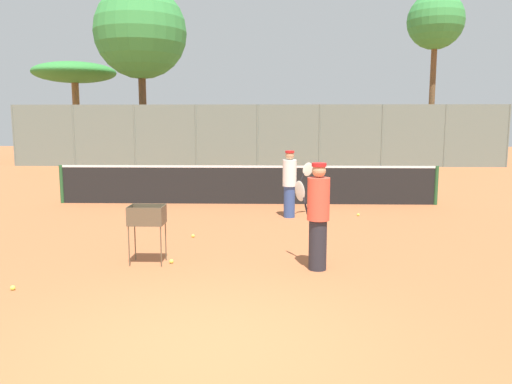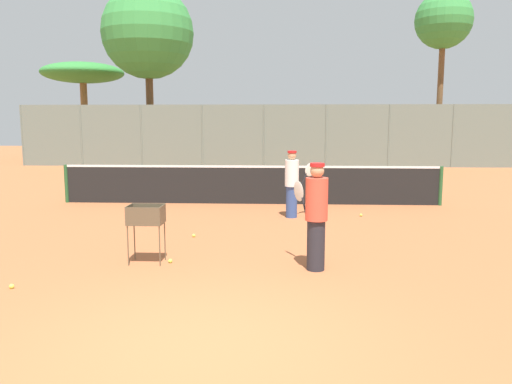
# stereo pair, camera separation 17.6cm
# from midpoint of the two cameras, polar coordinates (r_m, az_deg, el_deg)

# --- Properties ---
(ground_plane) EXTENTS (80.00, 80.00, 0.00)m
(ground_plane) POSITION_cam_midpoint_polar(r_m,az_deg,el_deg) (5.36, -5.60, -17.24)
(ground_plane) COLOR #B26038
(tennis_net) EXTENTS (10.49, 0.10, 1.07)m
(tennis_net) POSITION_cam_midpoint_polar(r_m,az_deg,el_deg) (13.80, -0.30, 0.93)
(tennis_net) COLOR #26592D
(tennis_net) RESTS_ON ground_plane
(back_fence) EXTENTS (24.82, 0.08, 3.09)m
(back_fence) POSITION_cam_midpoint_polar(r_m,az_deg,el_deg) (25.04, 1.09, 6.44)
(back_fence) COLOR slate
(back_fence) RESTS_ON ground_plane
(tree_0) EXTENTS (2.94, 2.94, 8.94)m
(tree_0) POSITION_cam_midpoint_polar(r_m,az_deg,el_deg) (29.07, 20.82, 17.71)
(tree_0) COLOR brown
(tree_0) RESTS_ON ground_plane
(tree_1) EXTENTS (5.00, 5.00, 5.85)m
(tree_1) POSITION_cam_midpoint_polar(r_m,az_deg,el_deg) (33.35, -19.04, 12.63)
(tree_1) COLOR brown
(tree_1) RESTS_ON ground_plane
(tree_2) EXTENTS (5.02, 5.02, 9.60)m
(tree_2) POSITION_cam_midpoint_polar(r_m,az_deg,el_deg) (29.26, -12.08, 17.34)
(tree_2) COLOR brown
(tree_2) RESTS_ON ground_plane
(player_white_outfit) EXTENTS (0.54, 0.81, 1.66)m
(player_white_outfit) POSITION_cam_midpoint_polar(r_m,az_deg,el_deg) (7.71, 7.53, -2.62)
(player_white_outfit) COLOR #26262D
(player_white_outfit) RESTS_ON ground_plane
(player_red_cap) EXTENTS (0.79, 0.53, 1.59)m
(player_red_cap) POSITION_cam_midpoint_polar(r_m,az_deg,el_deg) (11.87, 4.58, 1.04)
(player_red_cap) COLOR #334C8C
(player_red_cap) RESTS_ON ground_plane
(ball_cart) EXTENTS (0.56, 0.41, 0.95)m
(ball_cart) POSITION_cam_midpoint_polar(r_m,az_deg,el_deg) (8.22, -11.88, -3.10)
(ball_cart) COLOR brown
(ball_cart) RESTS_ON ground_plane
(tennis_ball_1) EXTENTS (0.07, 0.07, 0.07)m
(tennis_ball_1) POSITION_cam_midpoint_polar(r_m,az_deg,el_deg) (8.29, -9.17, -7.78)
(tennis_ball_1) COLOR #D1E54C
(tennis_ball_1) RESTS_ON ground_plane
(tennis_ball_2) EXTENTS (0.07, 0.07, 0.07)m
(tennis_ball_2) POSITION_cam_midpoint_polar(r_m,az_deg,el_deg) (7.73, -25.56, -9.70)
(tennis_ball_2) COLOR #D1E54C
(tennis_ball_2) RESTS_ON ground_plane
(tennis_ball_3) EXTENTS (0.07, 0.07, 0.07)m
(tennis_ball_3) POSITION_cam_midpoint_polar(r_m,az_deg,el_deg) (10.01, -6.62, -4.96)
(tennis_ball_3) COLOR #D1E54C
(tennis_ball_3) RESTS_ON ground_plane
(tennis_ball_4) EXTENTS (0.07, 0.07, 0.07)m
(tennis_ball_4) POSITION_cam_midpoint_polar(r_m,az_deg,el_deg) (12.35, 12.31, -2.59)
(tennis_ball_4) COLOR #D1E54C
(tennis_ball_4) RESTS_ON ground_plane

